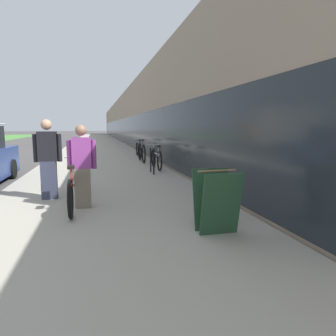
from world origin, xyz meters
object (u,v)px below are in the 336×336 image
object	(u,v)px
bike_rack_hoop	(152,157)
person_bystander	(48,159)
cruiser_bike_middle	(142,152)
sandwich_board_sign	(216,201)
tandem_bicycle	(75,185)
cruiser_bike_farthest	(139,149)
person_rider	(82,166)
cruiser_bike_nearest	(156,159)

from	to	relation	value
bike_rack_hoop	person_bystander	bearing A→B (deg)	-133.36
cruiser_bike_middle	sandwich_board_sign	bearing A→B (deg)	-91.78
tandem_bicycle	cruiser_bike_farthest	distance (m)	9.27
cruiser_bike_middle	bike_rack_hoop	bearing A→B (deg)	-92.66
person_rider	bike_rack_hoop	size ratio (longest dim) A/B	1.81
sandwich_board_sign	cruiser_bike_farthest	bearing A→B (deg)	87.56
cruiser_bike_middle	cruiser_bike_farthest	size ratio (longest dim) A/B	1.04
person_bystander	sandwich_board_sign	world-z (taller)	person_bystander
person_bystander	cruiser_bike_farthest	world-z (taller)	person_bystander
tandem_bicycle	sandwich_board_sign	bearing A→B (deg)	-46.71
tandem_bicycle	person_rider	xyz separation A→B (m)	(0.17, -0.38, 0.41)
cruiser_bike_farthest	person_rider	bearing A→B (deg)	-104.27
cruiser_bike_middle	cruiser_bike_farthest	bearing A→B (deg)	85.03
bike_rack_hoop	cruiser_bike_middle	world-z (taller)	cruiser_bike_middle
person_rider	bike_rack_hoop	distance (m)	4.28
person_bystander	bike_rack_hoop	distance (m)	3.98
tandem_bicycle	sandwich_board_sign	distance (m)	3.01
cruiser_bike_farthest	tandem_bicycle	bearing A→B (deg)	-105.88
person_rider	cruiser_bike_middle	bearing A→B (deg)	72.78
person_rider	bike_rack_hoop	world-z (taller)	person_rider
tandem_bicycle	cruiser_bike_middle	xyz separation A→B (m)	(2.33, 6.60, 0.05)
person_bystander	bike_rack_hoop	size ratio (longest dim) A/B	1.94
person_rider	bike_rack_hoop	bearing A→B (deg)	61.86
person_rider	sandwich_board_sign	bearing A→B (deg)	-43.83
cruiser_bike_nearest	cruiser_bike_middle	xyz separation A→B (m)	(-0.17, 2.30, 0.04)
person_rider	cruiser_bike_nearest	world-z (taller)	person_rider
bike_rack_hoop	cruiser_bike_middle	distance (m)	3.21
person_bystander	person_rider	bearing A→B (deg)	-51.23
person_rider	cruiser_bike_farthest	world-z (taller)	person_rider
person_rider	cruiser_bike_farthest	distance (m)	9.59
cruiser_bike_middle	cruiser_bike_farthest	distance (m)	2.33
tandem_bicycle	bike_rack_hoop	distance (m)	4.03
bike_rack_hoop	cruiser_bike_farthest	size ratio (longest dim) A/B	0.47
cruiser_bike_nearest	person_rider	bearing A→B (deg)	-116.54
cruiser_bike_nearest	sandwich_board_sign	xyz separation A→B (m)	(-0.45, -6.49, 0.08)
cruiser_bike_farthest	sandwich_board_sign	bearing A→B (deg)	-92.44
person_rider	cruiser_bike_middle	size ratio (longest dim) A/B	0.83
bike_rack_hoop	cruiser_bike_farthest	world-z (taller)	cruiser_bike_farthest
person_bystander	bike_rack_hoop	xyz separation A→B (m)	(2.72, 2.88, -0.31)
cruiser_bike_middle	person_bystander	bearing A→B (deg)	-115.23
cruiser_bike_nearest	cruiser_bike_middle	world-z (taller)	cruiser_bike_middle
person_rider	sandwich_board_sign	size ratio (longest dim) A/B	1.70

